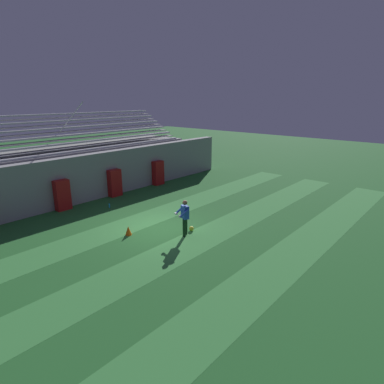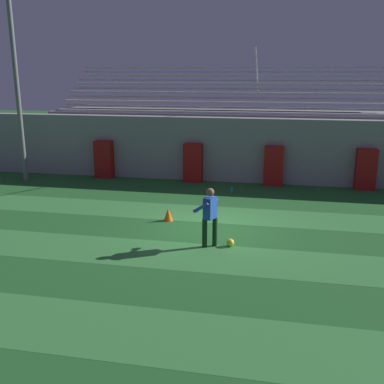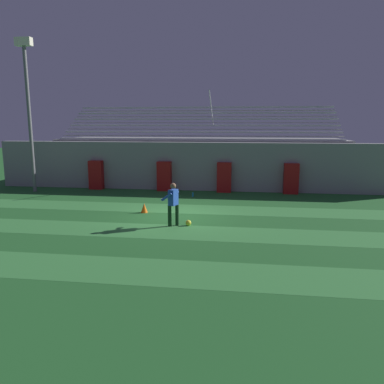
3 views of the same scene
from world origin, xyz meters
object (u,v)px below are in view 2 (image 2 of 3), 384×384
(padding_pillar_far_right, at_px, (366,169))
(padding_pillar_far_left, at_px, (104,159))
(water_bottle, at_px, (232,190))
(goalkeeper, at_px, (209,214))
(traffic_cone, at_px, (168,214))
(soccer_ball, at_px, (230,243))
(padding_pillar_gate_left, at_px, (193,163))
(padding_pillar_gate_right, at_px, (273,166))
(floodlight_pole, at_px, (14,57))

(padding_pillar_far_right, bearing_deg, padding_pillar_far_left, 180.00)
(water_bottle, bearing_deg, padding_pillar_far_left, 165.06)
(padding_pillar_far_left, bearing_deg, goalkeeper, -50.85)
(padding_pillar_far_right, distance_m, traffic_cone, 8.88)
(water_bottle, bearing_deg, soccer_ball, -84.15)
(padding_pillar_gate_left, relative_size, padding_pillar_far_right, 1.00)
(padding_pillar_gate_right, bearing_deg, traffic_cone, -120.65)
(padding_pillar_gate_left, distance_m, water_bottle, 2.59)
(padding_pillar_gate_right, height_order, padding_pillar_far_right, same)
(padding_pillar_far_right, xyz_separation_m, soccer_ball, (-4.72, -7.33, -0.74))
(floodlight_pole, distance_m, water_bottle, 10.64)
(padding_pillar_far_left, relative_size, padding_pillar_far_right, 1.00)
(padding_pillar_gate_right, bearing_deg, goalkeeper, -101.98)
(padding_pillar_gate_right, relative_size, padding_pillar_far_right, 1.00)
(padding_pillar_gate_left, xyz_separation_m, padding_pillar_far_left, (-4.14, 0.00, 0.00))
(goalkeeper, relative_size, soccer_ball, 7.59)
(soccer_ball, distance_m, traffic_cone, 2.91)
(soccer_ball, bearing_deg, water_bottle, 95.85)
(padding_pillar_gate_left, relative_size, floodlight_pole, 0.20)
(padding_pillar_far_right, height_order, traffic_cone, padding_pillar_far_right)
(goalkeeper, relative_size, traffic_cone, 3.98)
(padding_pillar_gate_right, distance_m, padding_pillar_far_right, 3.72)
(padding_pillar_far_right, bearing_deg, padding_pillar_gate_left, 180.00)
(padding_pillar_far_left, distance_m, traffic_cone, 7.04)
(padding_pillar_gate_right, relative_size, goalkeeper, 1.02)
(padding_pillar_far_left, distance_m, water_bottle, 6.30)
(padding_pillar_gate_left, bearing_deg, goalkeeper, -75.62)
(traffic_cone, bearing_deg, padding_pillar_gate_left, 92.53)
(padding_pillar_gate_left, bearing_deg, water_bottle, -40.35)
(padding_pillar_gate_left, xyz_separation_m, traffic_cone, (0.24, -5.47, -0.64))
(padding_pillar_gate_right, distance_m, soccer_ball, 7.43)
(padding_pillar_gate_left, xyz_separation_m, goalkeeper, (1.91, -7.43, 0.10))
(traffic_cone, height_order, water_bottle, traffic_cone)
(padding_pillar_far_right, height_order, goalkeeper, padding_pillar_far_right)
(padding_pillar_gate_left, relative_size, padding_pillar_gate_right, 1.00)
(padding_pillar_far_left, bearing_deg, soccer_ball, -47.87)
(padding_pillar_far_left, xyz_separation_m, traffic_cone, (4.39, -5.47, -0.64))
(floodlight_pole, distance_m, traffic_cone, 10.10)
(floodlight_pole, height_order, soccer_ball, floodlight_pole)
(floodlight_pole, bearing_deg, padding_pillar_gate_right, 6.52)
(padding_pillar_far_left, xyz_separation_m, water_bottle, (6.04, -1.61, -0.73))
(padding_pillar_far_left, height_order, soccer_ball, padding_pillar_far_left)
(traffic_cone, bearing_deg, padding_pillar_far_right, 38.16)
(padding_pillar_far_left, height_order, padding_pillar_far_right, same)
(padding_pillar_far_left, xyz_separation_m, goalkeeper, (6.05, -7.43, 0.10))
(padding_pillar_far_right, distance_m, soccer_ball, 8.75)
(floodlight_pole, bearing_deg, padding_pillar_gate_left, 9.55)
(padding_pillar_gate_left, xyz_separation_m, padding_pillar_far_right, (7.20, 0.00, 0.00))
(water_bottle, bearing_deg, floodlight_pole, 177.73)
(goalkeeper, bearing_deg, padding_pillar_far_right, 54.52)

